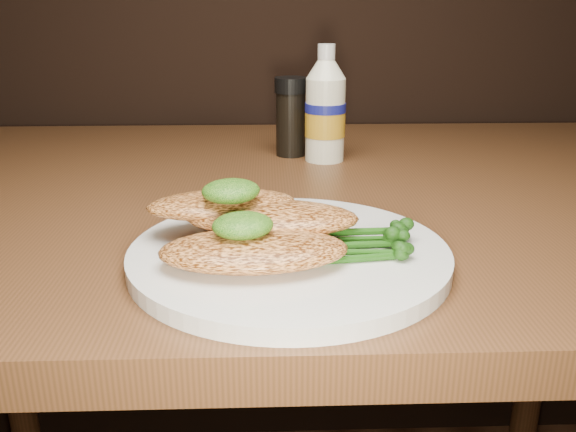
{
  "coord_description": "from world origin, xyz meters",
  "views": [
    {
      "loc": [
        -0.02,
        0.3,
        0.97
      ],
      "look_at": [
        0.0,
        0.82,
        0.79
      ],
      "focal_mm": 37.98,
      "sensor_mm": 36.0,
      "label": 1
    }
  ],
  "objects_px": {
    "dining_table": "(282,426)",
    "pepper_grinder": "(291,117)",
    "mayo_bottle": "(325,104)",
    "plate": "(289,255)"
  },
  "relations": [
    {
      "from": "plate",
      "to": "mayo_bottle",
      "type": "height_order",
      "value": "mayo_bottle"
    },
    {
      "from": "mayo_bottle",
      "to": "plate",
      "type": "bearing_deg",
      "value": -100.06
    },
    {
      "from": "dining_table",
      "to": "pepper_grinder",
      "type": "distance_m",
      "value": 0.46
    },
    {
      "from": "dining_table",
      "to": "mayo_bottle",
      "type": "distance_m",
      "value": 0.48
    },
    {
      "from": "plate",
      "to": "mayo_bottle",
      "type": "relative_size",
      "value": 1.73
    },
    {
      "from": "plate",
      "to": "mayo_bottle",
      "type": "bearing_deg",
      "value": 79.94
    },
    {
      "from": "dining_table",
      "to": "plate",
      "type": "xyz_separation_m",
      "value": [
        0.0,
        -0.25,
        0.38
      ]
    },
    {
      "from": "mayo_bottle",
      "to": "pepper_grinder",
      "type": "distance_m",
      "value": 0.06
    },
    {
      "from": "dining_table",
      "to": "pepper_grinder",
      "type": "height_order",
      "value": "pepper_grinder"
    },
    {
      "from": "mayo_bottle",
      "to": "pepper_grinder",
      "type": "height_order",
      "value": "mayo_bottle"
    }
  ]
}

